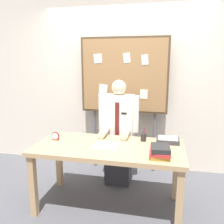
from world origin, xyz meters
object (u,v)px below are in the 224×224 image
open_notebook (106,146)px  pen_holder (143,137)px  desk_clock (55,136)px  book_stack (160,151)px  person (118,137)px  desk (109,153)px  bulletin_board (124,77)px  paper_tray (168,140)px

open_notebook → pen_holder: size_ratio=1.70×
pen_holder → desk_clock: bearing=-169.7°
book_stack → desk_clock: 1.27m
person → book_stack: size_ratio=5.39×
desk → bulletin_board: size_ratio=0.82×
paper_tray → desk_clock: bearing=-171.6°
desk → paper_tray: bearing=21.4°
desk → book_stack: (0.57, -0.19, 0.15)m
open_notebook → desk_clock: size_ratio=2.77×
bulletin_board → paper_tray: bulletin_board is taller
open_notebook → desk: bearing=42.3°
desk_clock → desk: bearing=-5.0°
person → desk_clock: size_ratio=14.76×
paper_tray → book_stack: bearing=-100.5°
desk → pen_holder: size_ratio=10.41×
desk → paper_tray: 0.71m
open_notebook → desk_clock: (-0.65, 0.08, 0.04)m
desk → open_notebook: (-0.02, -0.02, 0.10)m
open_notebook → paper_tray: 0.73m
bulletin_board → pen_holder: 1.07m
person → desk_clock: person is taller
pen_holder → paper_tray: (0.28, 0.01, -0.02)m
bulletin_board → desk_clock: (-0.67, -0.96, -0.65)m
person → pen_holder: (0.37, -0.35, 0.13)m
desk → paper_tray: size_ratio=6.40×
open_notebook → desk_clock: bearing=173.1°
desk_clock → pen_holder: pen_holder is taller
book_stack → open_notebook: book_stack is taller
desk_clock → person: bearing=38.9°
bulletin_board → pen_holder: bearing=-64.3°
person → paper_tray: person is taller
person → open_notebook: bearing=-92.0°
pen_holder → bulletin_board: bearing=115.7°
book_stack → pen_holder: pen_holder is taller
person → open_notebook: size_ratio=5.33×
pen_holder → paper_tray: bearing=1.5°
bulletin_board → pen_holder: size_ratio=12.74×
desk → bulletin_board: bearing=90.0°
open_notebook → book_stack: bearing=-16.4°
bulletin_board → book_stack: (0.57, -1.21, -0.64)m
person → book_stack: 0.99m
person → desk_clock: (-0.67, -0.54, 0.13)m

